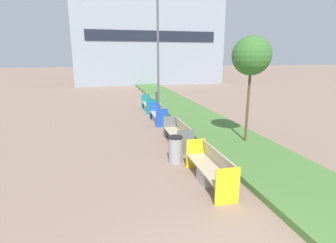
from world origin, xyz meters
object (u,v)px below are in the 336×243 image
(bench_blue_frame, at_px, (159,116))
(sapling_tree_near, at_px, (251,56))
(bench_yellow_frame, at_px, (210,170))
(bench_teal_frame, at_px, (149,105))
(litter_bin, at_px, (175,149))
(bench_grey_frame, at_px, (178,136))
(street_lamp_post, at_px, (158,33))

(bench_blue_frame, height_order, sapling_tree_near, sapling_tree_near)
(bench_yellow_frame, bearing_deg, bench_teal_frame, 90.02)
(sapling_tree_near, bearing_deg, litter_bin, -162.06)
(bench_yellow_frame, relative_size, bench_grey_frame, 1.00)
(bench_yellow_frame, xyz_separation_m, bench_teal_frame, (-0.00, 10.25, -0.01))
(street_lamp_post, xyz_separation_m, sapling_tree_near, (2.00, -7.51, -1.39))
(bench_grey_frame, relative_size, bench_teal_frame, 1.14)
(bench_yellow_frame, relative_size, street_lamp_post, 0.26)
(litter_bin, height_order, street_lamp_post, street_lamp_post)
(bench_yellow_frame, xyz_separation_m, litter_bin, (-0.56, 1.66, 0.08))
(bench_grey_frame, bearing_deg, bench_teal_frame, 90.03)
(bench_grey_frame, bearing_deg, litter_bin, -108.61)
(street_lamp_post, height_order, sapling_tree_near, street_lamp_post)
(bench_blue_frame, bearing_deg, bench_yellow_frame, -89.96)
(bench_yellow_frame, relative_size, bench_blue_frame, 1.19)
(bench_teal_frame, relative_size, sapling_tree_near, 0.48)
(bench_yellow_frame, height_order, bench_teal_frame, same)
(bench_blue_frame, bearing_deg, bench_grey_frame, -89.93)
(bench_blue_frame, height_order, litter_bin, bench_blue_frame)
(litter_bin, bearing_deg, bench_yellow_frame, -71.40)
(bench_yellow_frame, height_order, litter_bin, bench_yellow_frame)
(bench_blue_frame, height_order, bench_teal_frame, same)
(sapling_tree_near, bearing_deg, bench_teal_frame, 109.08)
(bench_blue_frame, xyz_separation_m, street_lamp_post, (0.61, 3.09, 4.49))
(litter_bin, distance_m, street_lamp_post, 9.67)
(bench_yellow_frame, bearing_deg, litter_bin, 108.60)
(bench_yellow_frame, bearing_deg, street_lamp_post, 86.58)
(litter_bin, bearing_deg, street_lamp_post, 82.20)
(bench_grey_frame, distance_m, sapling_tree_near, 4.10)
(bench_teal_frame, xyz_separation_m, street_lamp_post, (0.61, -0.05, 4.49))
(bench_teal_frame, relative_size, street_lamp_post, 0.23)
(street_lamp_post, distance_m, sapling_tree_near, 7.89)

